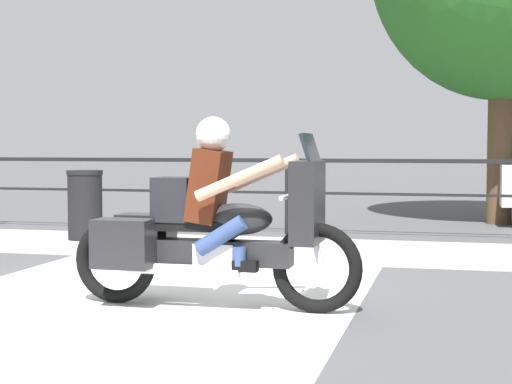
# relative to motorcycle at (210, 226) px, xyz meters

# --- Properties ---
(ground_plane) EXTENTS (120.00, 120.00, 0.00)m
(ground_plane) POSITION_rel_motorcycle_xyz_m (-0.50, 0.34, -0.68)
(ground_plane) COLOR #4C4C4F
(sidewalk_band) EXTENTS (44.00, 2.40, 0.01)m
(sidewalk_band) POSITION_rel_motorcycle_xyz_m (-0.50, 3.74, -0.68)
(sidewalk_band) COLOR #B7B2A8
(sidewalk_band) RESTS_ON ground
(crosswalk_band) EXTENTS (3.73, 6.00, 0.01)m
(crosswalk_band) POSITION_rel_motorcycle_xyz_m (-0.68, 0.14, -0.68)
(crosswalk_band) COLOR silver
(crosswalk_band) RESTS_ON ground
(fence_railing) EXTENTS (36.00, 0.05, 1.15)m
(fence_railing) POSITION_rel_motorcycle_xyz_m (-0.50, 5.42, 0.22)
(fence_railing) COLOR black
(fence_railing) RESTS_ON ground
(motorcycle) EXTENTS (2.47, 0.76, 1.58)m
(motorcycle) POSITION_rel_motorcycle_xyz_m (0.00, 0.00, 0.00)
(motorcycle) COLOR black
(motorcycle) RESTS_ON ground
(trash_bin) EXTENTS (0.51, 0.51, 0.99)m
(trash_bin) POSITION_rel_motorcycle_xyz_m (-3.12, 4.01, -0.18)
(trash_bin) COLOR black
(trash_bin) RESTS_ON ground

